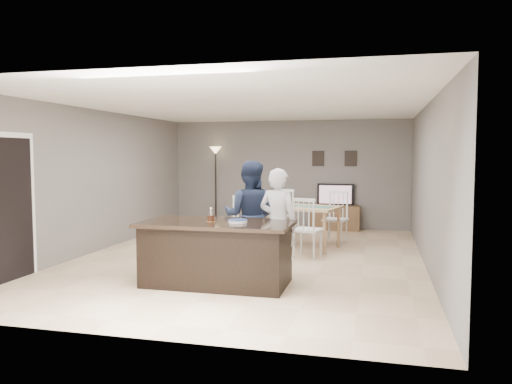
% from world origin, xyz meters
% --- Properties ---
extents(floor, '(8.00, 8.00, 0.00)m').
position_xyz_m(floor, '(0.00, 0.00, 0.00)').
color(floor, '#D2AF86').
rests_on(floor, ground).
extents(room_shell, '(8.00, 8.00, 8.00)m').
position_xyz_m(room_shell, '(0.00, 0.00, 1.68)').
color(room_shell, slate).
rests_on(room_shell, floor).
extents(kitchen_island, '(2.15, 1.10, 0.90)m').
position_xyz_m(kitchen_island, '(0.00, -1.80, 0.45)').
color(kitchen_island, black).
rests_on(kitchen_island, floor).
extents(tv_console, '(1.20, 0.40, 0.60)m').
position_xyz_m(tv_console, '(1.20, 3.77, 0.30)').
color(tv_console, brown).
rests_on(tv_console, floor).
extents(television, '(0.91, 0.12, 0.53)m').
position_xyz_m(television, '(1.20, 3.84, 0.86)').
color(television, black).
rests_on(television, tv_console).
extents(tv_screen_glow, '(0.78, 0.00, 0.78)m').
position_xyz_m(tv_screen_glow, '(1.20, 3.76, 0.87)').
color(tv_screen_glow, orange).
rests_on(tv_screen_glow, tv_console).
extents(picture_frames, '(1.10, 0.02, 0.38)m').
position_xyz_m(picture_frames, '(1.15, 3.98, 1.75)').
color(picture_frames, black).
rests_on(picture_frames, room_shell).
extents(doorway, '(0.00, 2.10, 2.65)m').
position_xyz_m(doorway, '(-2.99, -2.30, 1.26)').
color(doorway, black).
rests_on(doorway, floor).
extents(woman, '(0.68, 0.54, 1.65)m').
position_xyz_m(woman, '(0.78, -1.25, 0.83)').
color(woman, silver).
rests_on(woman, floor).
extents(man, '(0.87, 0.69, 1.75)m').
position_xyz_m(man, '(0.24, -0.87, 0.88)').
color(man, '#1A233A').
rests_on(man, floor).
extents(birthday_cake, '(0.13, 0.13, 0.21)m').
position_xyz_m(birthday_cake, '(-0.09, -1.79, 0.95)').
color(birthday_cake, gold).
rests_on(birthday_cake, kitchen_island).
extents(plate_stack, '(0.27, 0.27, 0.04)m').
position_xyz_m(plate_stack, '(0.32, -1.82, 0.92)').
color(plate_stack, white).
rests_on(plate_stack, kitchen_island).
extents(dining_table, '(2.11, 2.34, 1.08)m').
position_xyz_m(dining_table, '(0.59, 1.25, 0.69)').
color(dining_table, tan).
rests_on(dining_table, floor).
extents(floor_lamp, '(0.31, 0.31, 2.05)m').
position_xyz_m(floor_lamp, '(-1.88, 3.79, 1.59)').
color(floor_lamp, black).
rests_on(floor_lamp, floor).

